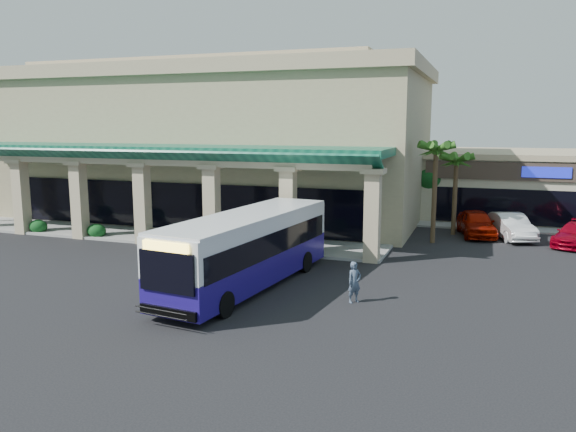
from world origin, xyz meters
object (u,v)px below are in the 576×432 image
at_px(transit_bus, 248,251).
at_px(car_red, 576,235).
at_px(car_white, 510,226).
at_px(car_silver, 476,223).
at_px(pedestrian, 354,282).

bearing_deg(transit_bus, car_red, 50.46).
relative_size(transit_bus, car_red, 2.52).
relative_size(car_white, car_red, 1.03).
height_order(transit_bus, car_white, transit_bus).
bearing_deg(transit_bus, car_silver, 65.73).
bearing_deg(pedestrian, car_white, 18.69).
distance_m(pedestrian, car_silver, 16.14).
height_order(car_silver, car_red, car_silver).
bearing_deg(transit_bus, car_white, 60.15).
bearing_deg(car_silver, car_white, -16.98).
relative_size(pedestrian, car_red, 0.36).
height_order(pedestrian, car_silver, pedestrian).
xyz_separation_m(transit_bus, car_red, (14.47, 13.89, -0.93)).
relative_size(transit_bus, pedestrian, 6.98).
distance_m(car_silver, car_red, 5.60).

